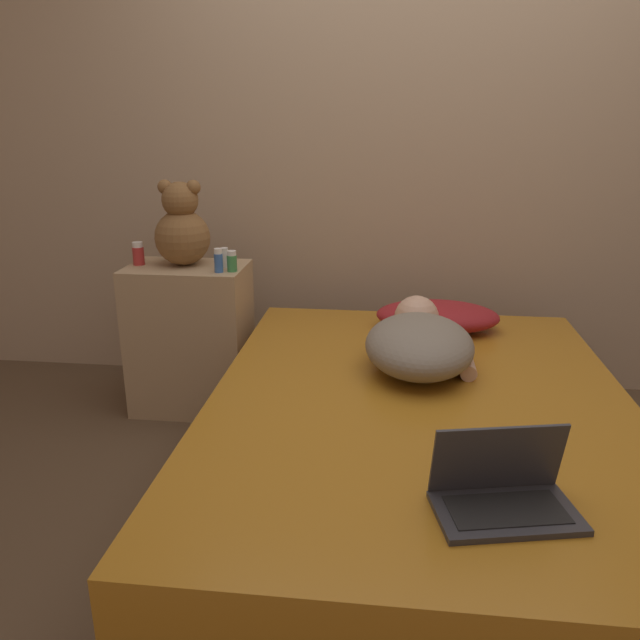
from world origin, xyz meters
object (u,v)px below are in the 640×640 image
Objects in this scene: laptop at (503,492)px; bottle_green at (232,261)px; teddy_bear at (182,229)px; bottle_red at (138,254)px; pillow at (437,316)px; bottle_blue at (218,261)px; bottle_white at (224,258)px; person_lying at (419,341)px.

bottle_green is at bearing 114.69° from laptop.
bottle_red is at bearing -172.81° from teddy_bear.
bottle_red reaches higher than pillow.
bottle_blue reaches higher than laptop.
bottle_white is at bearing 126.47° from bottle_green.
bottle_red reaches higher than laptop.
person_lying is at bearing -24.14° from bottle_blue.
bottle_green is (0.25, -0.10, -0.12)m from teddy_bear.
bottle_white is (-0.97, 0.06, 0.22)m from pillow.
pillow is 0.99m from bottle_blue.
teddy_bear is 0.30m from bottle_green.
person_lying is 0.97m from bottle_blue.
pillow is 0.76× the size of person_lying.
pillow is 1.39m from bottle_red.
person_lying is at bearing -29.18° from bottle_white.
pillow is at bearing 2.32° from bottle_blue.
bottle_green is at bearing -9.39° from bottle_red.
teddy_bear is 3.65× the size of bottle_red.
pillow is at bearing 80.87° from laptop.
bottle_white is 0.96× the size of bottle_green.
bottle_red reaches higher than bottle_white.
bottle_red is (-1.28, 0.49, 0.20)m from person_lying.
bottle_green is (-0.81, 0.41, 0.19)m from person_lying.
bottle_red is (-1.45, 1.38, 0.25)m from laptop.
bottle_blue is at bearing 116.66° from laptop.
laptop is at bearing -86.73° from pillow.
bottle_green is at bearing 22.25° from bottle_blue.
laptop is 3.45× the size of bottle_blue.
pillow is at bearing -3.36° from bottle_white.
laptop is 4.10× the size of bottle_white.
bottle_white is (-0.87, 0.49, 0.19)m from person_lying.
bottle_white is 0.09m from bottle_green.
bottle_blue reaches higher than bottle_green.
bottle_white is at bearing 90.10° from bottle_blue.
bottle_green is at bearing -21.98° from teddy_bear.
bottle_white is (-1.04, 1.38, 0.24)m from laptop.
person_lying is at bearing 88.55° from laptop.
bottle_white reaches higher than laptop.
bottle_white is at bearing 151.15° from person_lying.
bottle_blue is (0.20, -0.12, -0.12)m from teddy_bear.
bottle_white reaches higher than person_lying.
laptop is 3.46× the size of bottle_red.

